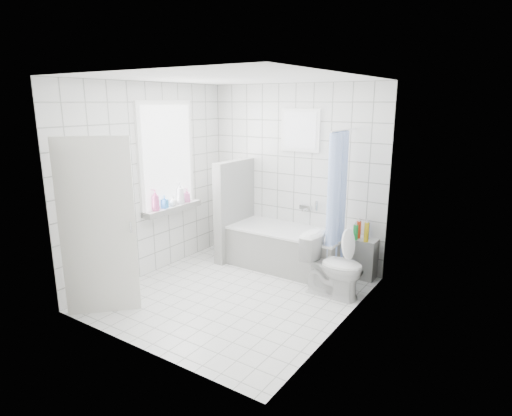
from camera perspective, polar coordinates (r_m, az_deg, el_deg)
The scene contains 19 objects.
ground at distance 5.49m, azimuth -2.84°, elevation -11.33°, with size 3.00×3.00×0.00m, color white.
ceiling at distance 4.96m, azimuth -3.22°, elevation 16.92°, with size 3.00×3.00×0.00m, color white.
wall_back at distance 6.31m, azimuth 5.11°, elevation 4.42°, with size 2.80×0.02×2.60m, color white.
wall_front at distance 4.00m, azimuth -15.89°, elevation -1.72°, with size 2.80×0.02×2.60m, color white.
wall_left at distance 5.99m, azimuth -13.88°, elevation 3.55°, with size 0.02×3.00×2.60m, color white.
wall_right at distance 4.40m, azimuth 11.82°, elevation -0.05°, with size 0.02×3.00×2.60m, color white.
window_left at distance 6.12m, azimuth -11.69°, elevation 6.72°, with size 0.01×0.90×1.40m, color white.
window_back at distance 6.15m, azimuth 5.87°, elevation 10.25°, with size 0.50×0.01×0.50m, color white.
window_sill at distance 6.22m, azimuth -11.06°, elevation -0.07°, with size 0.18×1.02×0.08m, color white.
door at distance 5.00m, azimuth -20.32°, elevation -2.51°, with size 0.04×0.80×2.00m, color silver.
bathtub at distance 6.19m, azimuth 4.26°, elevation -5.42°, with size 1.68×0.77×0.58m.
partition_wall at distance 6.49m, azimuth -2.87°, elevation -0.25°, with size 0.15×0.85×1.50m, color white.
tiled_ledge at distance 6.03m, azimuth 13.85°, elevation -6.50°, with size 0.40×0.24×0.55m, color white.
toilet at distance 5.39m, azimuth 10.26°, elevation -7.58°, with size 0.43×0.76×0.77m, color white.
curtain_rod at distance 5.49m, azimuth 11.69°, elevation 10.11°, with size 0.02×0.02×0.80m, color silver.
shower_curtain at distance 5.50m, azimuth 10.72°, elevation 0.67°, with size 0.14×0.48×1.78m, color #5686FF, non-canonical shape.
tub_faucet at distance 6.27m, azimuth 6.65°, elevation 0.11°, with size 0.18×0.06×0.06m, color silver.
sill_bottles at distance 6.17m, azimuth -11.14°, elevation 1.44°, with size 0.17×0.77×0.32m.
ledge_bottles at distance 5.88m, azimuth 13.96°, elevation -3.03°, with size 0.21×0.19×0.26m.
Camera 1 is at (2.95, -3.98, 2.35)m, focal length 30.00 mm.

